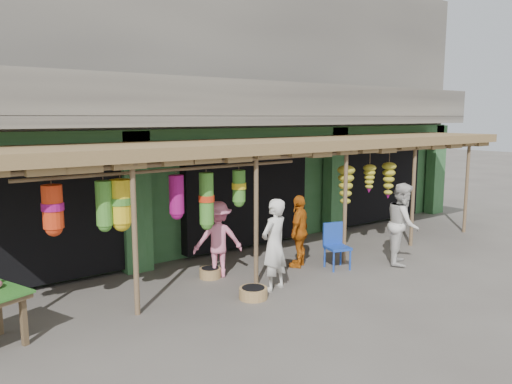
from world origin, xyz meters
TOP-DOWN VIEW (x-y plane):
  - ground at (0.00, 0.00)m, footprint 80.00×80.00m
  - building at (-0.00, 4.87)m, footprint 16.40×6.80m
  - awning at (-0.12, 0.80)m, footprint 14.00×2.70m
  - blue_chair at (0.57, -0.35)m, footprint 0.59×0.60m
  - basket_mid at (-2.00, -0.77)m, footprint 0.54×0.54m
  - basket_right at (-2.00, 0.71)m, footprint 0.46×0.46m
  - person_front at (-1.40, -0.63)m, footprint 0.73×0.57m
  - person_right at (2.00, -1.03)m, footprint 1.13×1.09m
  - person_vendor at (0.00, 0.21)m, footprint 1.00×0.82m
  - person_shopper at (-1.82, 0.69)m, footprint 1.17×0.95m

SIDE VIEW (x-z plane):
  - ground at x=0.00m, z-range 0.00..0.00m
  - basket_mid at x=-2.00m, z-range 0.00..0.20m
  - basket_right at x=-2.00m, z-range 0.00..0.20m
  - blue_chair at x=0.57m, z-range 0.06..1.05m
  - person_shopper at x=-1.82m, z-range 0.00..1.58m
  - person_vendor at x=0.00m, z-range 0.00..1.60m
  - person_front at x=-1.40m, z-range 0.00..1.77m
  - person_right at x=2.00m, z-range 0.00..1.83m
  - awning at x=-0.12m, z-range 1.18..3.97m
  - building at x=0.00m, z-range -0.13..6.87m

